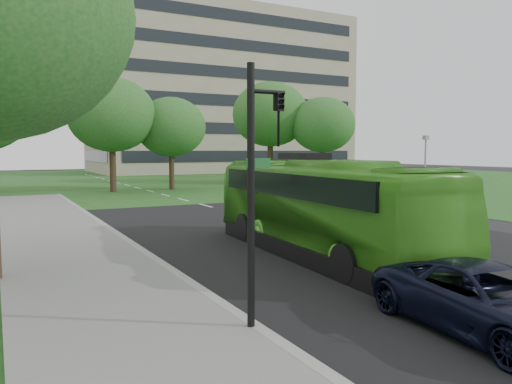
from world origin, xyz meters
TOP-DOWN VIEW (x-y plane):
  - ground at (0.00, 0.00)m, footprint 160.00×160.00m
  - street_surfaces at (-0.38, 22.75)m, footprint 120.00×120.00m
  - office_building at (21.96, 61.96)m, footprint 40.10×20.10m
  - tree_park_b at (-2.78, 26.88)m, footprint 6.96×6.96m
  - tree_park_c at (2.15, 27.00)m, footprint 5.88×5.88m
  - tree_park_d at (14.39, 31.66)m, footprint 7.89×7.89m
  - tree_park_e at (18.20, 27.66)m, footprint 6.50×6.50m
  - bus at (-2.05, -0.82)m, footprint 3.20×11.02m
  - sedan at (6.74, 13.77)m, footprint 4.45×2.40m
  - suv at (-3.42, -8.00)m, footprint 2.50×4.73m
  - traffic_light at (-7.05, -6.00)m, footprint 0.78×0.22m
  - camera_pole at (16.00, 12.00)m, footprint 0.45×0.43m

SIDE VIEW (x-z plane):
  - ground at x=0.00m, z-range 0.00..0.00m
  - street_surfaces at x=-0.38m, z-range -0.05..0.10m
  - suv at x=-3.42m, z-range 0.00..1.27m
  - sedan at x=6.74m, z-range 0.00..1.39m
  - bus at x=-2.05m, z-range 0.00..3.03m
  - camera_pole at x=16.00m, z-range 0.64..5.03m
  - traffic_light at x=-7.05m, z-range 0.42..5.27m
  - tree_park_c at x=2.15m, z-range 1.39..9.20m
  - tree_park_e at x=18.20m, z-range 1.56..10.22m
  - tree_park_b at x=-2.78m, z-range 1.59..10.72m
  - tree_park_d at x=14.39m, z-range 1.85..12.28m
  - office_building at x=21.96m, z-range 0.00..25.00m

